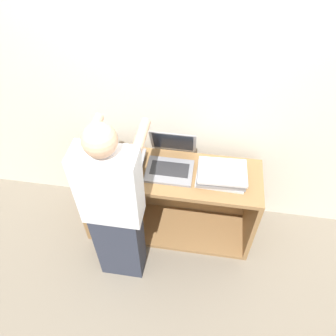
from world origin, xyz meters
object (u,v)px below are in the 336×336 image
(laptop_stack_left, at_px, (119,163))
(person, at_px, (115,211))
(laptop_open, at_px, (171,161))
(laptop_stack_right, at_px, (221,174))

(laptop_stack_left, xyz_separation_m, person, (0.07, -0.42, -0.04))
(laptop_open, bearing_deg, laptop_stack_right, -9.12)
(laptop_stack_right, height_order, person, person)
(person, bearing_deg, laptop_open, 56.61)
(laptop_stack_left, bearing_deg, laptop_open, 9.12)
(person, bearing_deg, laptop_stack_left, 99.34)
(laptop_stack_left, relative_size, person, 0.25)
(laptop_stack_right, distance_m, person, 0.83)
(laptop_open, bearing_deg, person, -123.39)
(laptop_open, relative_size, laptop_stack_left, 0.98)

